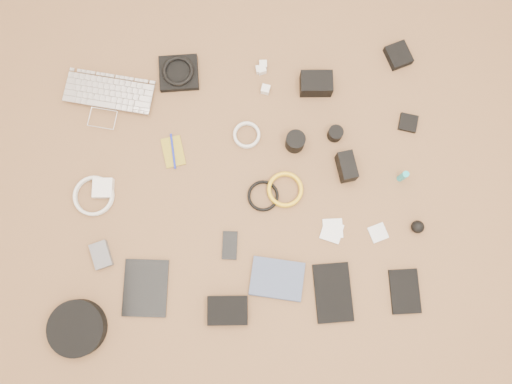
{
  "coord_description": "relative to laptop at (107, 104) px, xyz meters",
  "views": [
    {
      "loc": [
        0.02,
        -0.34,
        1.88
      ],
      "look_at": [
        0.05,
        -0.01,
        0.02
      ],
      "focal_mm": 35.0,
      "sensor_mm": 36.0,
      "label": 1
    }
  ],
  "objects": [
    {
      "name": "filter_case_mid",
      "position": [
        0.82,
        -0.58,
        -0.01
      ],
      "size": [
        0.1,
        0.1,
        0.01
      ],
      "primitive_type": "cube",
      "rotation": [
        0.0,
        0.0,
        -0.41
      ],
      "color": "silver",
      "rests_on": "ground"
    },
    {
      "name": "charger_b",
      "position": [
        0.62,
        0.09,
        0.0
      ],
      "size": [
        0.04,
        0.04,
        0.03
      ],
      "primitive_type": "cube",
      "rotation": [
        0.0,
        0.0,
        0.21
      ],
      "color": "silver",
      "rests_on": "ground"
    },
    {
      "name": "charger_a",
      "position": [
        0.61,
        0.09,
        -0.0
      ],
      "size": [
        0.03,
        0.03,
        0.03
      ],
      "primitive_type": "cube",
      "rotation": [
        0.0,
        0.0,
        0.08
      ],
      "color": "silver",
      "rests_on": "ground"
    },
    {
      "name": "lens_b",
      "position": [
        0.88,
        -0.21,
        0.01
      ],
      "size": [
        0.06,
        0.06,
        0.05
      ],
      "primitive_type": "cylinder",
      "rotation": [
        0.0,
        0.0,
        -0.01
      ],
      "color": "black",
      "rests_on": "ground"
    },
    {
      "name": "notebook_black_a",
      "position": [
        0.8,
        -0.8,
        -0.01
      ],
      "size": [
        0.14,
        0.22,
        0.02
      ],
      "primitive_type": "cube",
      "rotation": [
        0.0,
        0.0,
        -0.01
      ],
      "color": "black",
      "rests_on": "ground"
    },
    {
      "name": "battery_charger",
      "position": [
        -0.04,
        -0.59,
        -0.0
      ],
      "size": [
        0.09,
        0.11,
        0.03
      ],
      "primitive_type": "cube",
      "rotation": [
        0.0,
        0.0,
        0.25
      ],
      "color": "#58585D",
      "rests_on": "ground"
    },
    {
      "name": "headphone_case",
      "position": [
        -0.14,
        -0.84,
        0.01
      ],
      "size": [
        0.24,
        0.24,
        0.06
      ],
      "primitive_type": "cylinder",
      "rotation": [
        0.0,
        0.0,
        0.18
      ],
      "color": "black",
      "rests_on": "ground"
    },
    {
      "name": "cable_black",
      "position": [
        0.58,
        -0.42,
        -0.01
      ],
      "size": [
        0.14,
        0.14,
        0.01
      ],
      "primitive_type": "torus",
      "rotation": [
        0.0,
        0.0,
        0.16
      ],
      "color": "black",
      "rests_on": "ground"
    },
    {
      "name": "laptop",
      "position": [
        0.0,
        0.0,
        0.0
      ],
      "size": [
        0.4,
        0.32,
        0.03
      ],
      "primitive_type": "imported",
      "rotation": [
        0.0,
        0.0,
        -0.26
      ],
      "color": "silver",
      "rests_on": "ground"
    },
    {
      "name": "lens_a",
      "position": [
        0.72,
        -0.23,
        0.03
      ],
      "size": [
        0.08,
        0.08,
        0.08
      ],
      "primitive_type": "cylinder",
      "rotation": [
        0.0,
        0.0,
        0.11
      ],
      "color": "black",
      "rests_on": "ground"
    },
    {
      "name": "air_blower",
      "position": [
        1.14,
        -0.59,
        0.01
      ],
      "size": [
        0.06,
        0.06,
        0.05
      ],
      "primitive_type": "sphere",
      "rotation": [
        0.0,
        0.0,
        0.42
      ],
      "color": "black",
      "rests_on": "ground"
    },
    {
      "name": "cable_yellow",
      "position": [
        0.66,
        -0.4,
        -0.01
      ],
      "size": [
        0.18,
        0.18,
        0.02
      ],
      "primitive_type": "torus",
      "rotation": [
        0.0,
        0.0,
        0.34
      ],
      "color": "gold",
      "rests_on": "ground"
    },
    {
      "name": "notebook_olive",
      "position": [
        0.25,
        -0.21,
        -0.01
      ],
      "size": [
        0.09,
        0.13,
        0.01
      ],
      "primitive_type": "cube",
      "rotation": [
        0.0,
        0.0,
        0.14
      ],
      "color": "olive",
      "rests_on": "ground"
    },
    {
      "name": "tablet",
      "position": [
        0.11,
        -0.72,
        -0.01
      ],
      "size": [
        0.19,
        0.23,
        0.01
      ],
      "primitive_type": "cube",
      "rotation": [
        0.0,
        0.0,
        -0.12
      ],
      "color": "black",
      "rests_on": "ground"
    },
    {
      "name": "cable_white_a",
      "position": [
        0.54,
        -0.18,
        -0.01
      ],
      "size": [
        0.14,
        0.14,
        0.01
      ],
      "primitive_type": "torus",
      "rotation": [
        0.0,
        0.0,
        0.39
      ],
      "color": "silver",
      "rests_on": "ground"
    },
    {
      "name": "dslr_camera",
      "position": [
        0.83,
        0.0,
        0.02
      ],
      "size": [
        0.13,
        0.1,
        0.07
      ],
      "primitive_type": "cube",
      "rotation": [
        0.0,
        0.0,
        -0.09
      ],
      "color": "black",
      "rests_on": "ground"
    },
    {
      "name": "charger_c",
      "position": [
        0.63,
        0.11,
        0.0
      ],
      "size": [
        0.03,
        0.03,
        0.03
      ],
      "primitive_type": "cube",
      "rotation": [
        0.0,
        0.0,
        -0.07
      ],
      "color": "silver",
      "rests_on": "ground"
    },
    {
      "name": "charger_d",
      "position": [
        0.63,
        0.0,
        0.0
      ],
      "size": [
        0.04,
        0.04,
        0.03
      ],
      "primitive_type": "cube",
      "rotation": [
        0.0,
        0.0,
        -0.35
      ],
      "color": "silver",
      "rests_on": "ground"
    },
    {
      "name": "notebook_black_b",
      "position": [
        1.07,
        -0.82,
        -0.01
      ],
      "size": [
        0.11,
        0.17,
        0.01
      ],
      "primitive_type": "cube",
      "rotation": [
        0.0,
        0.0,
        -0.04
      ],
      "color": "black",
      "rests_on": "ground"
    },
    {
      "name": "lens_cleaner",
      "position": [
        1.11,
        -0.4,
        0.03
      ],
      "size": [
        0.03,
        0.03,
        0.08
      ],
      "primitive_type": "cylinder",
      "rotation": [
        0.0,
        0.0,
        -0.27
      ],
      "color": "#1BA6B4",
      "rests_on": "ground"
    },
    {
      "name": "cable_white_b",
      "position": [
        -0.06,
        -0.36,
        -0.01
      ],
      "size": [
        0.2,
        0.2,
        0.01
      ],
      "primitive_type": "torus",
      "rotation": [
        0.0,
        0.0,
        0.39
      ],
      "color": "silver",
      "rests_on": "ground"
    },
    {
      "name": "filter_case_left",
      "position": [
        0.83,
        -0.57,
        -0.01
      ],
      "size": [
        0.08,
        0.08,
        0.01
      ],
      "primitive_type": "cube",
      "rotation": [
        0.0,
        0.0,
        -0.05
      ],
      "color": "silver",
      "rests_on": "ground"
    },
    {
      "name": "pen_blue",
      "position": [
        0.25,
        -0.21,
        -0.0
      ],
      "size": [
        0.02,
        0.14,
        0.01
      ],
      "primitive_type": "cylinder",
      "rotation": [
        1.57,
        0.0,
        0.06
      ],
      "color": "#141FA7",
      "rests_on": "notebook_olive"
    },
    {
      "name": "paperback",
      "position": [
        0.58,
        -0.81,
        -0.0
      ],
      "size": [
        0.22,
        0.18,
        0.02
      ],
      "primitive_type": "imported",
      "rotation": [
        0.0,
        0.0,
        1.34
      ],
      "color": "#3E4B6A",
      "rests_on": "ground"
    },
    {
      "name": "headphone_pouch",
      "position": [
        0.29,
        0.1,
        -0.0
      ],
      "size": [
        0.16,
        0.15,
        0.03
      ],
      "primitive_type": "cube",
      "rotation": [
        0.0,
        0.0,
        -0.02
      ],
      "color": "black",
      "rests_on": "ground"
    },
    {
      "name": "power_brick",
      "position": [
        -0.03,
        -0.34,
        0.0
      ],
      "size": [
        0.08,
        0.08,
        0.03
      ],
      "primitive_type": "cube",
      "rotation": [
        0.0,
        0.0,
        -0.09
      ],
      "color": "silver",
      "rests_on": "ground"
    },
    {
      "name": "card_reader",
      "position": [
        1.17,
        -0.18,
        -0.01
      ],
      "size": [
        0.09,
        0.09,
        0.02
      ],
      "primitive_type": "cube",
      "rotation": [
        0.0,
        0.0,
        -0.32
      ],
      "color": "black",
      "rests_on": "ground"
    },
    {
      "name": "lens_pouch",
      "position": [
        1.17,
        0.1,
        0.0
      ],
      "size": [
        0.11,
        0.12,
        0.03
      ],
      "primitive_type": "cube",
      "rotation": [
        0.0,
        0.0,
        0.28
      ],
      "color": "black",
      "rests_on": "ground"
    },
    {
      "name": "flash",
      "position": [
        0.9,
        -0.34,
        0.03
      ],
      "size": [
        0.07,
        0.11,
        0.08
      ],
      "primitive_type": "cube",
      "rotation": [
        0.0,
        0.0,
        0.12
      ],
      "color": "black",
      "rests_on": "ground"
    },
    {
      "name": "phone",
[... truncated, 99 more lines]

